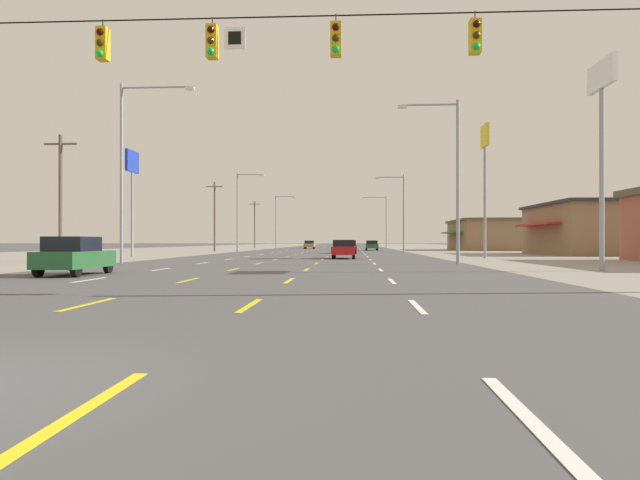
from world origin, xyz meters
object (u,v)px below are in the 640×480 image
(sedan_inner_right_mid, at_px, (348,247))
(streetlight_left_row_2, at_px, (278,218))
(sedan_far_right_midfar, at_px, (372,245))
(streetlight_right_row_1, at_px, (401,208))
(pole_sign_right_row_0, at_px, (602,110))
(pole_sign_left_row_1, at_px, (132,174))
(pole_sign_right_row_1, at_px, (485,158))
(streetlight_right_row_0, at_px, (452,170))
(hatchback_far_left_nearest, at_px, (74,256))
(streetlight_right_row_2, at_px, (384,218))
(streetlight_left_row_0, at_px, (129,160))
(sedan_inner_left_far, at_px, (310,245))
(streetlight_left_row_1, at_px, (240,207))
(sedan_inner_right_near, at_px, (344,249))

(sedan_inner_right_mid, distance_m, streetlight_left_row_2, 44.26)
(sedan_far_right_midfar, distance_m, streetlight_right_row_1, 15.48)
(sedan_far_right_midfar, xyz_separation_m, pole_sign_right_row_0, (8.44, -57.28, 6.56))
(sedan_inner_right_mid, distance_m, pole_sign_left_row_1, 24.18)
(pole_sign_right_row_1, bearing_deg, streetlight_right_row_0, -111.41)
(pole_sign_left_row_1, bearing_deg, hatchback_far_left_nearest, -73.03)
(streetlight_right_row_2, bearing_deg, streetlight_left_row_0, -105.35)
(sedan_far_right_midfar, bearing_deg, streetlight_right_row_0, -86.52)
(pole_sign_right_row_1, distance_m, streetlight_right_row_2, 58.99)
(sedan_inner_left_far, xyz_separation_m, streetlight_left_row_0, (-6.03, -67.60, 5.58))
(hatchback_far_left_nearest, xyz_separation_m, streetlight_left_row_1, (-2.66, 47.12, 4.79))
(pole_sign_left_row_1, bearing_deg, streetlight_left_row_0, -69.28)
(pole_sign_right_row_1, distance_m, streetlight_left_row_2, 63.59)
(sedan_inner_right_near, xyz_separation_m, pole_sign_right_row_1, (11.17, 1.26, 7.19))
(sedan_far_right_midfar, distance_m, streetlight_left_row_0, 52.69)
(streetlight_left_row_0, xyz_separation_m, streetlight_right_row_2, (19.36, 70.53, -0.71))
(sedan_inner_left_far, bearing_deg, sedan_inner_right_near, -83.08)
(sedan_inner_right_near, bearing_deg, pole_sign_left_row_1, 166.55)
(streetlight_left_row_0, bearing_deg, streetlight_left_row_2, 90.07)
(hatchback_far_left_nearest, height_order, streetlight_right_row_0, streetlight_right_row_0)
(sedan_inner_right_near, height_order, streetlight_right_row_1, streetlight_right_row_1)
(sedan_inner_right_mid, distance_m, pole_sign_right_row_1, 21.30)
(streetlight_right_row_0, distance_m, streetlight_right_row_1, 35.27)
(sedan_inner_right_mid, height_order, streetlight_right_row_2, streetlight_right_row_2)
(hatchback_far_left_nearest, bearing_deg, streetlight_right_row_0, 34.90)
(sedan_inner_right_near, relative_size, pole_sign_right_row_0, 0.47)
(hatchback_far_left_nearest, xyz_separation_m, sedan_inner_left_far, (3.51, 79.45, -0.03))
(pole_sign_right_row_0, height_order, streetlight_left_row_1, streetlight_left_row_1)
(streetlight_right_row_0, xyz_separation_m, streetlight_left_row_2, (-19.60, 70.53, 0.09))
(sedan_inner_left_far, relative_size, pole_sign_right_row_1, 0.42)
(pole_sign_left_row_1, relative_size, streetlight_right_row_2, 0.97)
(pole_sign_left_row_1, bearing_deg, streetlight_right_row_2, 65.75)
(sedan_far_right_midfar, distance_m, streetlight_right_row_0, 50.05)
(pole_sign_right_row_1, height_order, streetlight_right_row_1, pole_sign_right_row_1)
(sedan_inner_left_far, height_order, streetlight_left_row_2, streetlight_left_row_2)
(hatchback_far_left_nearest, xyz_separation_m, sedan_inner_right_near, (10.44, 22.38, -0.03))
(streetlight_right_row_0, bearing_deg, pole_sign_left_row_1, 149.26)
(sedan_inner_right_near, height_order, streetlight_right_row_2, streetlight_right_row_2)
(hatchback_far_left_nearest, relative_size, streetlight_right_row_1, 0.42)
(sedan_inner_right_mid, bearing_deg, streetlight_right_row_1, 46.60)
(sedan_inner_left_far, distance_m, streetlight_right_row_1, 35.34)
(pole_sign_right_row_1, height_order, streetlight_right_row_2, pole_sign_right_row_1)
(sedan_inner_left_far, bearing_deg, streetlight_left_row_2, 154.35)
(streetlight_right_row_0, bearing_deg, sedan_inner_right_mid, 102.42)
(pole_sign_right_row_1, height_order, streetlight_left_row_2, pole_sign_right_row_1)
(sedan_inner_right_mid, distance_m, streetlight_left_row_1, 15.68)
(streetlight_right_row_1, height_order, streetlight_right_row_2, streetlight_right_row_2)
(sedan_inner_right_mid, bearing_deg, streetlight_left_row_2, 107.60)
(streetlight_left_row_2, bearing_deg, streetlight_left_row_1, -90.09)
(pole_sign_right_row_1, xyz_separation_m, streetlight_left_row_0, (-24.13, -11.78, -1.61))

